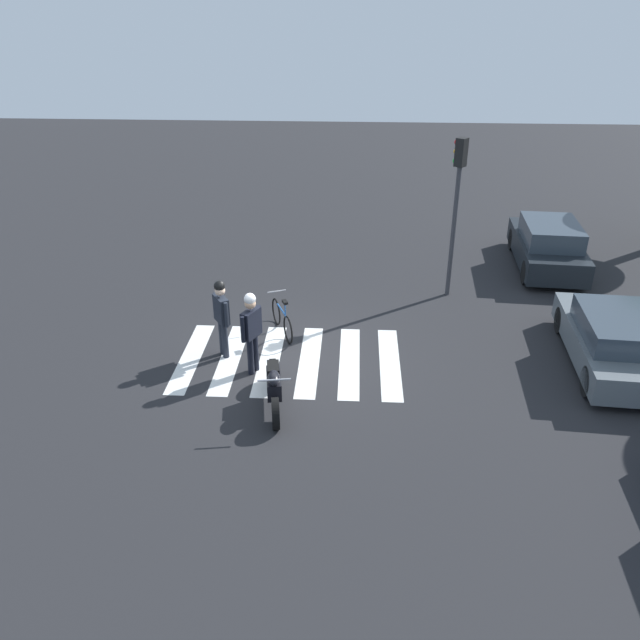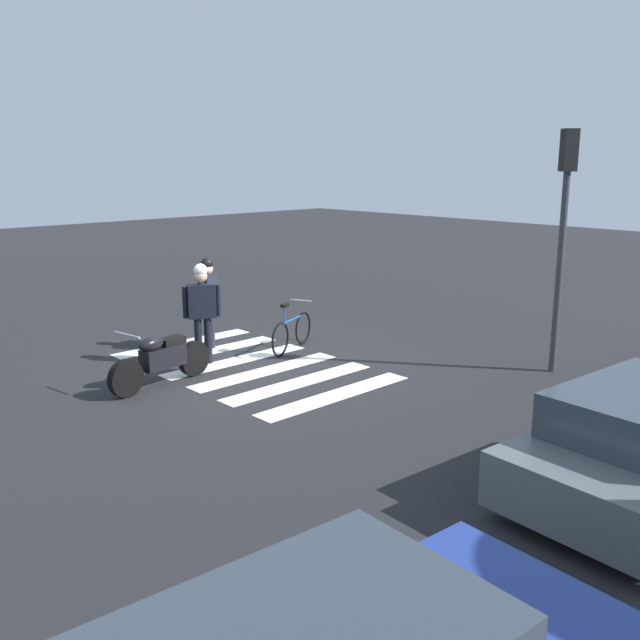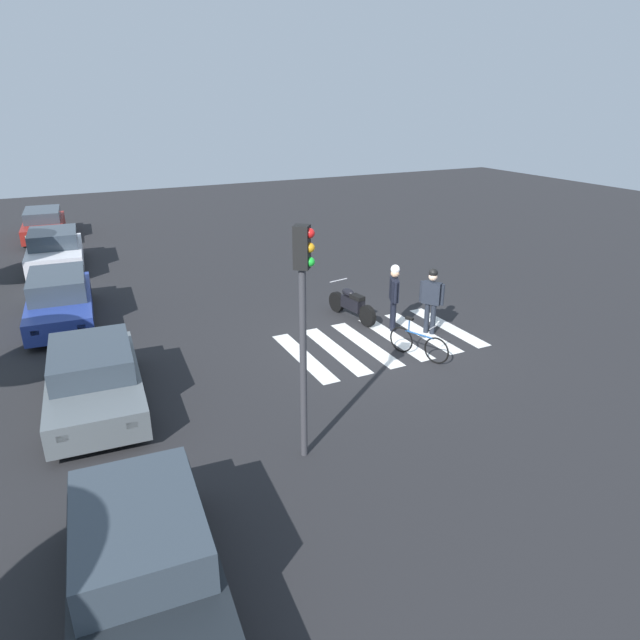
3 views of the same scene
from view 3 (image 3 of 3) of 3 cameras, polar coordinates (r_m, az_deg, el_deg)
ground_plane at (r=15.12m, az=6.10°, el=-2.13°), size 60.00×60.00×0.00m
police_motorcycle at (r=16.41m, az=3.24°, el=1.62°), size 2.05×0.64×1.03m
leaning_bicycle at (r=14.17m, az=9.92°, el=-2.36°), size 1.58×0.72×1.00m
officer_on_foot at (r=15.44m, az=11.23°, el=2.41°), size 0.60×0.44×1.86m
officer_by_motorcycle at (r=15.51m, az=7.52°, el=2.80°), size 0.64×0.40×1.88m
crosswalk_stripes at (r=15.12m, az=6.10°, el=-2.11°), size 3.10×4.95×0.01m
car_black_suv at (r=7.87m, az=-17.41°, el=-22.63°), size 4.16×2.01×1.44m
car_grey_coupe at (r=12.65m, az=-21.93°, el=-5.55°), size 4.17×2.09×1.28m
car_blue_hatchback at (r=17.83m, az=-24.87°, el=1.92°), size 4.57×2.01×1.36m
car_white_van at (r=23.64m, az=-25.26°, el=6.40°), size 4.24×2.19×1.40m
car_maroon_wagon at (r=29.16m, az=-26.18°, el=8.70°), size 4.72×2.01×1.27m
traffic_light_pole at (r=9.21m, az=-1.68°, el=1.13°), size 0.34×0.35×4.22m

